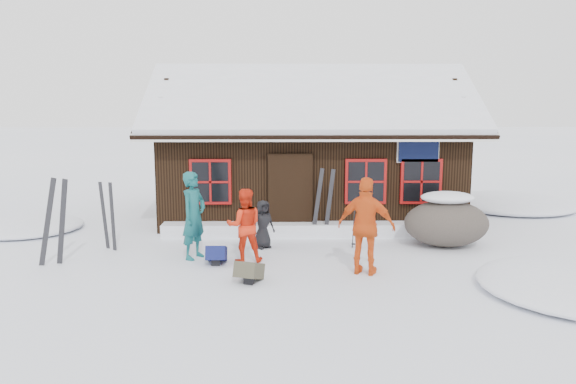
# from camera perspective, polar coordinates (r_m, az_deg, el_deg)

# --- Properties ---
(ground) EXTENTS (120.00, 120.00, 0.00)m
(ground) POSITION_cam_1_polar(r_m,az_deg,el_deg) (12.00, -3.90, -7.03)
(ground) COLOR white
(ground) RESTS_ON ground
(mountain_hut) EXTENTS (8.90, 6.09, 4.42)m
(mountain_hut) POSITION_cam_1_polar(r_m,az_deg,el_deg) (16.60, 2.15, 3.10)
(mountain_hut) COLOR black
(mountain_hut) RESTS_ON ground
(snow_drift) EXTENTS (7.60, 0.60, 0.35)m
(snow_drift) POSITION_cam_1_polar(r_m,az_deg,el_deg) (14.14, 2.67, -3.76)
(snow_drift) COLOR white
(snow_drift) RESTS_ON ground
(snow_mounds) EXTENTS (20.60, 13.20, 0.48)m
(snow_mounds) POSITION_cam_1_polar(r_m,az_deg,el_deg) (13.82, 3.40, -4.83)
(snow_mounds) COLOR white
(snow_mounds) RESTS_ON ground
(skier_teal) EXTENTS (0.71, 0.82, 1.88)m
(skier_teal) POSITION_cam_1_polar(r_m,az_deg,el_deg) (12.14, -9.55, -2.36)
(skier_teal) COLOR #125457
(skier_teal) RESTS_ON ground
(skier_orange_left) EXTENTS (0.83, 0.69, 1.56)m
(skier_orange_left) POSITION_cam_1_polar(r_m,az_deg,el_deg) (11.81, -4.45, -3.40)
(skier_orange_left) COLOR red
(skier_orange_left) RESTS_ON ground
(skier_orange_right) EXTENTS (1.22, 0.85, 1.92)m
(skier_orange_right) POSITION_cam_1_polar(r_m,az_deg,el_deg) (10.98, 7.96, -3.47)
(skier_orange_right) COLOR #E05217
(skier_orange_right) RESTS_ON ground
(skier_crouched) EXTENTS (0.65, 0.60, 1.12)m
(skier_crouched) POSITION_cam_1_polar(r_m,az_deg,el_deg) (12.90, -2.54, -3.29)
(skier_crouched) COLOR black
(skier_crouched) RESTS_ON ground
(boulder) EXTENTS (1.95, 1.47, 1.15)m
(boulder) POSITION_cam_1_polar(r_m,az_deg,el_deg) (13.57, 15.79, -2.92)
(boulder) COLOR #524942
(boulder) RESTS_ON ground
(ski_pair_left) EXTENTS (0.73, 0.22, 1.87)m
(ski_pair_left) POSITION_cam_1_polar(r_m,az_deg,el_deg) (12.47, -22.61, -2.89)
(ski_pair_left) COLOR black
(ski_pair_left) RESTS_ON ground
(ski_pair_mid) EXTENTS (0.40, 0.24, 1.60)m
(ski_pair_mid) POSITION_cam_1_polar(r_m,az_deg,el_deg) (13.39, -17.79, -2.43)
(ski_pair_mid) COLOR black
(ski_pair_mid) RESTS_ON ground
(ski_pair_right) EXTENTS (0.59, 0.23, 1.78)m
(ski_pair_right) POSITION_cam_1_polar(r_m,az_deg,el_deg) (13.83, 3.60, -1.25)
(ski_pair_right) COLOR black
(ski_pair_right) RESTS_ON ground
(ski_poles) EXTENTS (0.22, 0.11, 1.22)m
(ski_poles) POSITION_cam_1_polar(r_m,az_deg,el_deg) (13.02, 6.98, -3.18)
(ski_poles) COLOR black
(ski_poles) RESTS_ON ground
(backpack_blue) EXTENTS (0.41, 0.54, 0.29)m
(backpack_blue) POSITION_cam_1_polar(r_m,az_deg,el_deg) (11.85, -7.28, -6.56)
(backpack_blue) COLOR #121950
(backpack_blue) RESTS_ON ground
(backpack_olive) EXTENTS (0.57, 0.66, 0.30)m
(backpack_olive) POSITION_cam_1_polar(r_m,az_deg,el_deg) (10.64, -3.96, -8.33)
(backpack_olive) COLOR #444030
(backpack_olive) RESTS_ON ground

